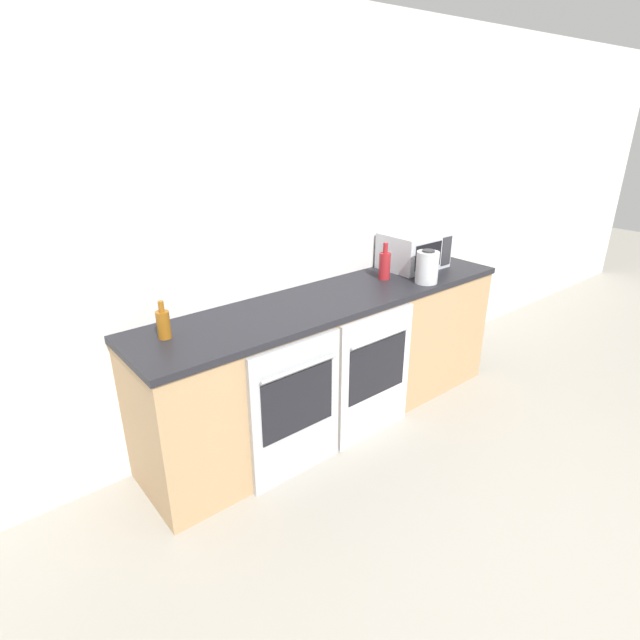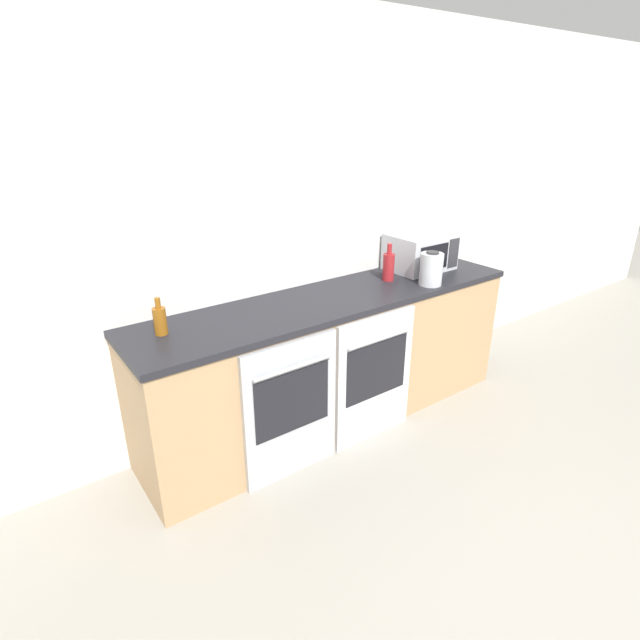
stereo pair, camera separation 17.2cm
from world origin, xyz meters
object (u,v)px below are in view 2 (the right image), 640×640
object	(u,v)px
bottle_red	(389,266)
oven_left	(291,410)
microwave	(420,251)
oven_right	(375,377)
bottle_amber	(160,320)
kettle	(431,269)

from	to	relation	value
bottle_red	oven_left	bearing A→B (deg)	-161.21
oven_left	microwave	bearing A→B (deg)	16.37
oven_right	bottle_red	size ratio (longest dim) A/B	3.32
bottle_amber	kettle	world-z (taller)	kettle
kettle	microwave	bearing A→B (deg)	55.13
bottle_red	kettle	xyz separation A→B (m)	(0.16, -0.24, 0.01)
oven_left	kettle	xyz separation A→B (m)	(1.20, 0.11, 0.58)
bottle_amber	kettle	size ratio (longest dim) A/B	0.89
oven_left	kettle	world-z (taller)	kettle
oven_right	kettle	bearing A→B (deg)	11.24
bottle_red	bottle_amber	size ratio (longest dim) A/B	1.28
oven_left	kettle	distance (m)	1.33
oven_right	kettle	world-z (taller)	kettle
oven_right	bottle_amber	world-z (taller)	bottle_amber
microwave	oven_left	bearing A→B (deg)	-163.63
oven_left	oven_right	world-z (taller)	same
microwave	kettle	xyz separation A→B (m)	(-0.21, -0.30, -0.02)
oven_left	bottle_red	bearing A→B (deg)	18.79
oven_left	microwave	distance (m)	1.58
oven_left	oven_right	xyz separation A→B (m)	(0.63, 0.00, 0.00)
kettle	oven_left	bearing A→B (deg)	-174.58
bottle_red	bottle_amber	world-z (taller)	bottle_red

